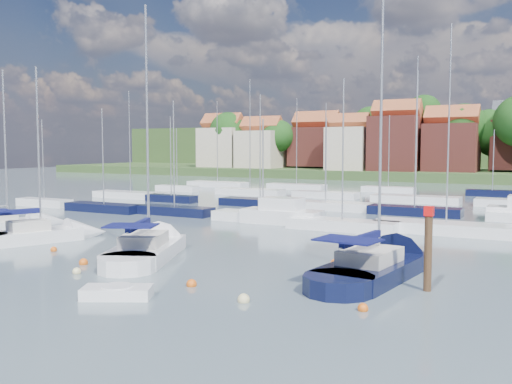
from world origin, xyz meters
The scene contains 16 objects.
ground centered at (0.00, 40.00, 0.00)m, with size 260.00×260.00×0.00m, color #485962.
sailboat_left centered at (-15.94, 4.04, 0.36)m, with size 5.98×9.80×13.09m.
sailboat_centre centered at (-6.43, 3.76, 0.35)m, with size 7.64×12.24×16.24m.
sailboat_navy centered at (7.79, 5.42, 0.35)m, with size 4.74×12.82×17.29m.
sailboat_far centered at (-22.16, 6.40, 0.34)m, with size 5.01×10.58×13.62m.
tender centered at (-1.21, -5.38, 0.25)m, with size 3.30×2.61×0.65m.
timber_piling centered at (10.54, 2.27, 0.93)m, with size 0.40×0.40×6.17m.
buoy_b centered at (-6.38, -2.67, 0.00)m, with size 0.44×0.44×0.44m, color beige.
buoy_c centered at (-7.77, -0.80, 0.00)m, with size 0.50×0.50×0.50m, color #D85914.
buoy_d centered at (0.48, -2.10, 0.00)m, with size 0.50×0.50×0.50m, color #D85914.
buoy_e centered at (4.77, 5.75, 0.00)m, with size 0.48×0.48×0.48m, color #D85914.
buoy_f centered at (8.90, -2.19, 0.00)m, with size 0.44×0.44×0.44m, color #D85914.
buoy_g centered at (4.01, -3.33, 0.00)m, with size 0.54×0.54×0.54m, color beige.
buoy_h centered at (-12.44, 1.31, 0.00)m, with size 0.42×0.42×0.42m, color #D85914.
marina_field centered at (1.91, 35.15, 0.43)m, with size 79.62×41.41×15.93m.
far_shore_town centered at (2.23, 132.67, 4.61)m, with size 212.46×90.00×22.27m.
Camera 1 is at (15.72, -24.14, 6.63)m, focal length 40.00 mm.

